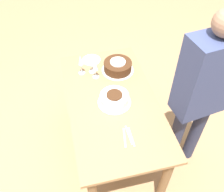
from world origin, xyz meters
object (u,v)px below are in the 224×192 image
object	(u,v)px
wine_glass_far	(95,66)
person_cutting	(202,90)
cake_front_chocolate	(118,66)
wine_glass_near	(91,60)
wine_glass_extra	(81,61)
cake_center_white	(114,99)

from	to	relation	value
wine_glass_far	person_cutting	bearing A→B (deg)	-128.81
cake_front_chocolate	wine_glass_near	xyz separation A→B (m)	(0.03, 0.24, 0.09)
wine_glass_near	wine_glass_far	xyz separation A→B (m)	(-0.08, -0.02, -0.00)
cake_front_chocolate	person_cutting	distance (m)	0.81
wine_glass_extra	wine_glass_near	bearing A→B (deg)	-92.29
wine_glass_far	wine_glass_extra	size ratio (longest dim) A/B	0.95
cake_front_chocolate	wine_glass_extra	size ratio (longest dim) A/B	1.47
wine_glass_far	cake_center_white	bearing A→B (deg)	-165.46
wine_glass_near	wine_glass_extra	bearing A→B (deg)	87.71
wine_glass_near	person_cutting	world-z (taller)	person_cutting
cake_center_white	wine_glass_extra	world-z (taller)	wine_glass_extra
wine_glass_near	wine_glass_far	size ratio (longest dim) A/B	1.05
cake_center_white	cake_front_chocolate	bearing A→B (deg)	-18.37
cake_front_chocolate	wine_glass_near	world-z (taller)	wine_glass_near
cake_center_white	person_cutting	size ratio (longest dim) A/B	0.17
wine_glass_far	wine_glass_extra	distance (m)	0.14
cake_front_chocolate	person_cutting	xyz separation A→B (m)	(-0.62, -0.49, 0.17)
cake_center_white	wine_glass_far	distance (m)	0.37
cake_center_white	cake_front_chocolate	size ratio (longest dim) A/B	0.92
person_cutting	cake_front_chocolate	bearing A→B (deg)	-59.16
cake_center_white	wine_glass_near	world-z (taller)	wine_glass_near
cake_center_white	person_cutting	xyz separation A→B (m)	(-0.23, -0.62, 0.18)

